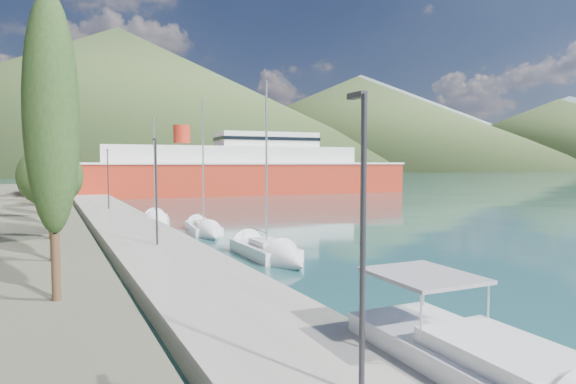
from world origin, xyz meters
TOP-DOWN VIEW (x-y plane):
  - ground at (0.00, 120.00)m, footprint 1400.00×1400.00m
  - quay at (-9.00, 26.00)m, footprint 5.00×88.00m
  - hills_far at (138.59, 618.73)m, footprint 1480.00×900.00m
  - hills_near at (98.04, 372.50)m, footprint 1010.00×520.00m
  - tree_row at (-14.34, 30.54)m, footprint 3.83×61.27m
  - lamp_posts at (-9.00, 14.07)m, footprint 0.15×44.38m
  - sailboat_near at (-3.22, 8.86)m, footprint 2.30×7.69m
  - sailboat_mid at (-3.79, 20.03)m, footprint 2.93×8.01m
  - sailboat_far at (-6.21, 27.11)m, footprint 3.43×7.33m
  - ferry at (14.82, 64.93)m, footprint 63.64×19.02m

SIDE VIEW (x-z plane):
  - ground at x=0.00m, z-range 0.00..0.00m
  - sailboat_mid at x=-3.79m, z-range -5.35..5.91m
  - sailboat_far at x=-6.21m, z-range -4.89..5.48m
  - sailboat_near at x=-3.22m, z-range -5.22..5.82m
  - quay at x=-9.00m, z-range 0.00..0.80m
  - ferry at x=14.82m, z-range -2.44..10.01m
  - lamp_posts at x=-9.00m, z-range 1.05..7.11m
  - tree_row at x=-14.34m, z-range 0.50..11.10m
  - hills_near at x=98.04m, z-range -8.32..106.68m
  - hills_far at x=138.59m, z-range -12.61..167.39m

